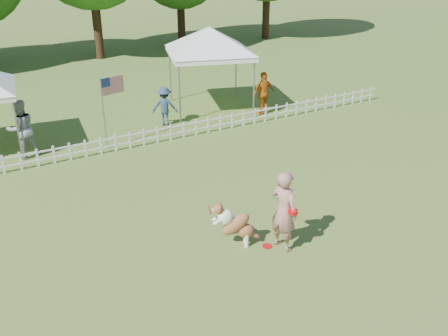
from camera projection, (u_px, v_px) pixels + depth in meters
name	position (u px, v px, depth m)	size (l,w,h in m)	color
ground	(246.00, 248.00, 11.49)	(120.00, 120.00, 0.00)	#3D6620
picket_fence	(137.00, 139.00, 16.88)	(22.00, 0.08, 0.60)	white
handler	(284.00, 211.00, 11.13)	(0.70, 0.46, 1.93)	#A97265
dog	(236.00, 224.00, 11.38)	(1.07, 0.36, 1.11)	brown
frisbee_on_turf	(267.00, 246.00, 11.54)	(0.23, 0.23, 0.02)	red
canopy_tent_right	(210.00, 70.00, 20.13)	(3.16, 3.16, 3.26)	white
flag_pole	(104.00, 114.00, 16.38)	(0.94, 0.10, 2.44)	gray
spectator_a	(22.00, 129.00, 15.91)	(0.92, 0.72, 1.90)	#96979B
spectator_b	(165.00, 106.00, 18.70)	(0.95, 0.55, 1.47)	#273B54
spectator_c	(264.00, 93.00, 19.83)	(1.00, 0.42, 1.71)	#C35F16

